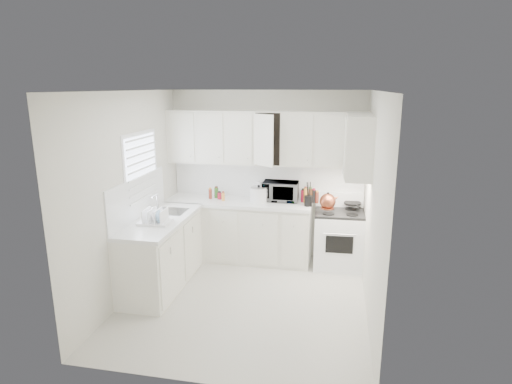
% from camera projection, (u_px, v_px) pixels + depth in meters
% --- Properties ---
extents(floor, '(3.20, 3.20, 0.00)m').
position_uv_depth(floor, '(245.00, 300.00, 5.38)').
color(floor, beige).
rests_on(floor, ground).
extents(ceiling, '(3.20, 3.20, 0.00)m').
position_uv_depth(ceiling, '(244.00, 91.00, 4.75)').
color(ceiling, white).
rests_on(ceiling, ground).
extents(wall_back, '(3.00, 0.00, 3.00)m').
position_uv_depth(wall_back, '(267.00, 175.00, 6.59)').
color(wall_back, silver).
rests_on(wall_back, ground).
extents(wall_front, '(3.00, 0.00, 3.00)m').
position_uv_depth(wall_front, '(204.00, 252.00, 3.54)').
color(wall_front, silver).
rests_on(wall_front, ground).
extents(wall_left, '(0.00, 3.20, 3.20)m').
position_uv_depth(wall_left, '(130.00, 196.00, 5.34)').
color(wall_left, silver).
rests_on(wall_left, ground).
extents(wall_right, '(0.00, 3.20, 3.20)m').
position_uv_depth(wall_right, '(374.00, 209.00, 4.78)').
color(wall_right, silver).
rests_on(wall_right, ground).
extents(window_blinds, '(0.06, 0.96, 1.06)m').
position_uv_depth(window_blinds, '(142.00, 171.00, 5.61)').
color(window_blinds, white).
rests_on(window_blinds, wall_left).
extents(lower_cabinets_back, '(2.22, 0.60, 0.90)m').
position_uv_depth(lower_cabinets_back, '(239.00, 231.00, 6.58)').
color(lower_cabinets_back, silver).
rests_on(lower_cabinets_back, floor).
extents(lower_cabinets_left, '(0.60, 1.60, 0.90)m').
position_uv_depth(lower_cabinets_left, '(162.00, 254.00, 5.68)').
color(lower_cabinets_left, silver).
rests_on(lower_cabinets_left, floor).
extents(countertop_back, '(2.24, 0.64, 0.05)m').
position_uv_depth(countertop_back, '(238.00, 202.00, 6.46)').
color(countertop_back, white).
rests_on(countertop_back, lower_cabinets_back).
extents(countertop_left, '(0.64, 1.62, 0.05)m').
position_uv_depth(countertop_left, '(161.00, 221.00, 5.57)').
color(countertop_left, white).
rests_on(countertop_left, lower_cabinets_left).
extents(backsplash_back, '(2.98, 0.02, 0.55)m').
position_uv_depth(backsplash_back, '(267.00, 180.00, 6.59)').
color(backsplash_back, white).
rests_on(backsplash_back, wall_back).
extents(backsplash_left, '(0.02, 1.60, 0.55)m').
position_uv_depth(backsplash_left, '(138.00, 198.00, 5.55)').
color(backsplash_left, white).
rests_on(backsplash_left, wall_left).
extents(upper_cabinets_back, '(3.00, 0.33, 0.80)m').
position_uv_depth(upper_cabinets_back, '(265.00, 164.00, 6.38)').
color(upper_cabinets_back, silver).
rests_on(upper_cabinets_back, wall_back).
extents(upper_cabinets_right, '(0.33, 0.90, 0.80)m').
position_uv_depth(upper_cabinets_right, '(357.00, 176.00, 5.55)').
color(upper_cabinets_right, silver).
rests_on(upper_cabinets_right, wall_right).
extents(sink, '(0.42, 0.38, 0.30)m').
position_uv_depth(sink, '(170.00, 203.00, 5.86)').
color(sink, gray).
rests_on(sink, countertop_left).
extents(stove, '(0.74, 0.61, 1.10)m').
position_uv_depth(stove, '(339.00, 232.00, 6.26)').
color(stove, white).
rests_on(stove, floor).
extents(tea_kettle, '(0.32, 0.29, 0.26)m').
position_uv_depth(tea_kettle, '(328.00, 200.00, 6.01)').
color(tea_kettle, '#9D3B2B').
rests_on(tea_kettle, stove).
extents(frying_pan, '(0.41, 0.50, 0.04)m').
position_uv_depth(frying_pan, '(353.00, 203.00, 6.28)').
color(frying_pan, black).
rests_on(frying_pan, stove).
extents(microwave, '(0.54, 0.30, 0.36)m').
position_uv_depth(microwave, '(281.00, 189.00, 6.42)').
color(microwave, gray).
rests_on(microwave, countertop_back).
extents(rice_cooker, '(0.31, 0.31, 0.26)m').
position_uv_depth(rice_cooker, '(259.00, 193.00, 6.36)').
color(rice_cooker, white).
rests_on(rice_cooker, countertop_back).
extents(paper_towel, '(0.12, 0.12, 0.27)m').
position_uv_depth(paper_towel, '(260.00, 190.00, 6.57)').
color(paper_towel, white).
rests_on(paper_towel, countertop_back).
extents(utensil_crock, '(0.15, 0.15, 0.37)m').
position_uv_depth(utensil_crock, '(308.00, 194.00, 6.11)').
color(utensil_crock, black).
rests_on(utensil_crock, countertop_back).
extents(dish_rack, '(0.40, 0.31, 0.22)m').
position_uv_depth(dish_rack, '(155.00, 215.00, 5.35)').
color(dish_rack, white).
rests_on(dish_rack, countertop_left).
extents(spice_left_0, '(0.06, 0.06, 0.13)m').
position_uv_depth(spice_left_0, '(212.00, 193.00, 6.64)').
color(spice_left_0, maroon).
rests_on(spice_left_0, countertop_back).
extents(spice_left_1, '(0.06, 0.06, 0.13)m').
position_uv_depth(spice_left_1, '(215.00, 195.00, 6.54)').
color(spice_left_1, '#306722').
rests_on(spice_left_1, countertop_back).
extents(spice_left_2, '(0.06, 0.06, 0.13)m').
position_uv_depth(spice_left_2, '(221.00, 193.00, 6.61)').
color(spice_left_2, '#AA1631').
rests_on(spice_left_2, countertop_back).
extents(spice_left_3, '(0.06, 0.06, 0.13)m').
position_uv_depth(spice_left_3, '(224.00, 195.00, 6.52)').
color(spice_left_3, gold).
rests_on(spice_left_3, countertop_back).
extents(sauce_right_0, '(0.06, 0.06, 0.19)m').
position_uv_depth(sauce_right_0, '(303.00, 195.00, 6.41)').
color(sauce_right_0, '#AA1631').
rests_on(sauce_right_0, countertop_back).
extents(sauce_right_1, '(0.06, 0.06, 0.19)m').
position_uv_depth(sauce_right_1, '(306.00, 196.00, 6.34)').
color(sauce_right_1, gold).
rests_on(sauce_right_1, countertop_back).
extents(sauce_right_2, '(0.06, 0.06, 0.19)m').
position_uv_depth(sauce_right_2, '(310.00, 195.00, 6.39)').
color(sauce_right_2, '#4C2815').
rests_on(sauce_right_2, countertop_back).
extents(sauce_right_3, '(0.06, 0.06, 0.19)m').
position_uv_depth(sauce_right_3, '(314.00, 196.00, 6.32)').
color(sauce_right_3, black).
rests_on(sauce_right_3, countertop_back).
extents(sauce_right_4, '(0.06, 0.06, 0.19)m').
position_uv_depth(sauce_right_4, '(317.00, 196.00, 6.37)').
color(sauce_right_4, maroon).
rests_on(sauce_right_4, countertop_back).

